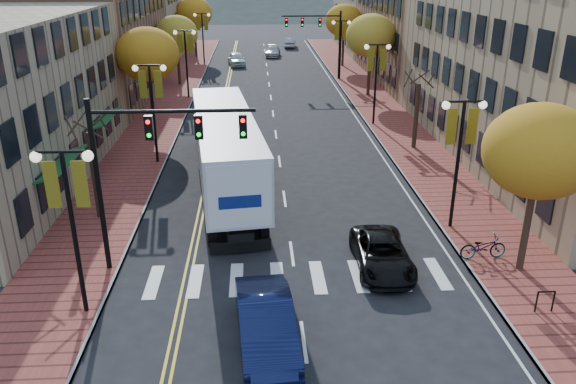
{
  "coord_description": "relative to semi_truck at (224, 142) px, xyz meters",
  "views": [
    {
      "loc": [
        -1.39,
        -17.05,
        11.46
      ],
      "look_at": [
        -0.07,
        5.56,
        2.2
      ],
      "focal_mm": 35.0,
      "sensor_mm": 36.0,
      "label": 1
    }
  ],
  "objects": [
    {
      "name": "car_far_white",
      "position": [
        -0.44,
        39.55,
        -1.74
      ],
      "size": [
        2.46,
        4.81,
        1.57
      ],
      "primitive_type": "imported",
      "rotation": [
        0.0,
        0.0,
        0.14
      ],
      "color": "silver",
      "rests_on": "ground"
    },
    {
      "name": "tree_right_a",
      "position": [
        12.16,
        -10.07,
        2.53
      ],
      "size": [
        4.16,
        4.16,
        6.69
      ],
      "color": "#382619",
      "rests_on": "sidewalk_right"
    },
    {
      "name": "black_suv",
      "position": [
        6.7,
        -9.46,
        -1.89
      ],
      "size": [
        2.21,
        4.63,
        1.28
      ],
      "primitive_type": "imported",
      "rotation": [
        0.0,
        0.0,
        -0.02
      ],
      "color": "black",
      "rests_on": "ground"
    },
    {
      "name": "tree_right_d",
      "position": [
        12.16,
        37.93,
        2.76
      ],
      "size": [
        4.35,
        4.35,
        7.0
      ],
      "color": "#382619",
      "rests_on": "sidewalk_right"
    },
    {
      "name": "car_far_oncoming",
      "position": [
        6.96,
        54.73,
        -1.83
      ],
      "size": [
        1.9,
        4.38,
        1.4
      ],
      "primitive_type": "imported",
      "rotation": [
        0.0,
        0.0,
        3.04
      ],
      "color": "#97979E",
      "rests_on": "ground"
    },
    {
      "name": "lamp_left_b",
      "position": [
        -4.34,
        3.93,
        1.77
      ],
      "size": [
        1.96,
        0.36,
        6.05
      ],
      "color": "black",
      "rests_on": "ground"
    },
    {
      "name": "lamp_left_d",
      "position": [
        -4.34,
        39.93,
        1.77
      ],
      "size": [
        1.96,
        0.36,
        6.05
      ],
      "color": "black",
      "rests_on": "ground"
    },
    {
      "name": "building_right_mid",
      "position": [
        21.66,
        29.93,
        2.47
      ],
      "size": [
        15.0,
        24.0,
        10.0
      ],
      "primitive_type": "cube",
      "color": "brown",
      "rests_on": "ground"
    },
    {
      "name": "tree_left_c",
      "position": [
        -5.84,
        27.93,
        2.53
      ],
      "size": [
        4.16,
        4.16,
        6.69
      ],
      "color": "#382619",
      "rests_on": "sidewalk_left"
    },
    {
      "name": "ground",
      "position": [
        3.16,
        -12.07,
        -2.53
      ],
      "size": [
        200.0,
        200.0,
        0.0
      ],
      "primitive_type": "plane",
      "color": "black",
      "rests_on": "ground"
    },
    {
      "name": "sidewalk_left",
      "position": [
        -5.84,
        20.43,
        -2.45
      ],
      "size": [
        4.0,
        85.0,
        0.15
      ],
      "primitive_type": "cube",
      "color": "brown",
      "rests_on": "ground"
    },
    {
      "name": "building_right_far",
      "position": [
        21.66,
        51.93,
        2.97
      ],
      "size": [
        15.0,
        20.0,
        11.0
      ],
      "primitive_type": "cube",
      "color": "#9E8966",
      "rests_on": "ground"
    },
    {
      "name": "navy_sedan",
      "position": [
        1.94,
        -14.19,
        -1.71
      ],
      "size": [
        2.14,
        5.11,
        1.64
      ],
      "primitive_type": "imported",
      "rotation": [
        0.0,
        0.0,
        0.08
      ],
      "color": "#0D1334",
      "rests_on": "ground"
    },
    {
      "name": "tree_left_d",
      "position": [
        -5.84,
        45.93,
        3.08
      ],
      "size": [
        4.61,
        4.61,
        7.42
      ],
      "color": "#382619",
      "rests_on": "sidewalk_left"
    },
    {
      "name": "tree_right_c",
      "position": [
        12.16,
        21.93,
        2.92
      ],
      "size": [
        4.48,
        4.48,
        7.21
      ],
      "color": "#382619",
      "rests_on": "sidewalk_right"
    },
    {
      "name": "traffic_mast_far",
      "position": [
        8.64,
        29.93,
        2.4
      ],
      "size": [
        6.1,
        0.34,
        7.0
      ],
      "color": "black",
      "rests_on": "ground"
    },
    {
      "name": "car_far_silver",
      "position": [
        4.16,
        46.41,
        -1.87
      ],
      "size": [
        2.27,
        4.69,
        1.32
      ],
      "primitive_type": "imported",
      "rotation": [
        0.0,
        0.0,
        -0.1
      ],
      "color": "#9E9FA5",
      "rests_on": "ground"
    },
    {
      "name": "lamp_left_a",
      "position": [
        -4.34,
        -12.07,
        1.77
      ],
      "size": [
        1.96,
        0.36,
        6.05
      ],
      "color": "black",
      "rests_on": "ground"
    },
    {
      "name": "lamp_right_b",
      "position": [
        10.66,
        11.93,
        1.77
      ],
      "size": [
        1.96,
        0.36,
        6.05
      ],
      "color": "black",
      "rests_on": "ground"
    },
    {
      "name": "semi_truck",
      "position": [
        0.0,
        0.0,
        0.0
      ],
      "size": [
        4.88,
        17.5,
        4.32
      ],
      "rotation": [
        0.0,
        0.0,
        0.12
      ],
      "color": "black",
      "rests_on": "ground"
    },
    {
      "name": "bicycle",
      "position": [
        10.96,
        -9.17,
        -1.87
      ],
      "size": [
        1.98,
        0.81,
        1.02
      ],
      "primitive_type": "imported",
      "rotation": [
        0.0,
        0.0,
        1.64
      ],
      "color": "gray",
      "rests_on": "sidewalk_right"
    },
    {
      "name": "lamp_left_c",
      "position": [
        -4.34,
        21.93,
        1.77
      ],
      "size": [
        1.96,
        0.36,
        6.05
      ],
      "color": "black",
      "rests_on": "ground"
    },
    {
      "name": "building_left_mid",
      "position": [
        -13.84,
        23.93,
        2.97
      ],
      "size": [
        12.0,
        24.0,
        11.0
      ],
      "primitive_type": "cube",
      "color": "brown",
      "rests_on": "ground"
    },
    {
      "name": "tree_left_b",
      "position": [
        -5.84,
        11.93,
        2.92
      ],
      "size": [
        4.48,
        4.48,
        7.21
      ],
      "color": "#382619",
      "rests_on": "sidewalk_left"
    },
    {
      "name": "building_left_far",
      "position": [
        -13.84,
        48.93,
        2.22
      ],
      "size": [
        12.0,
        26.0,
        9.5
      ],
      "primitive_type": "cube",
      "color": "#9E8966",
      "rests_on": "ground"
    },
    {
      "name": "sidewalk_right",
      "position": [
        12.16,
        20.43,
        -2.45
      ],
      "size": [
        4.0,
        85.0,
        0.15
      ],
      "primitive_type": "cube",
      "color": "brown",
      "rests_on": "ground"
    },
    {
      "name": "lamp_right_a",
      "position": [
        10.66,
        -6.07,
        1.77
      ],
      "size": [
        1.96,
        0.36,
        6.05
      ],
      "color": "black",
      "rests_on": "ground"
    },
    {
      "name": "lamp_right_c",
      "position": [
        10.66,
        29.93,
        1.77
      ],
      "size": [
        1.96,
        0.36,
        6.05
      ],
      "color": "black",
      "rests_on": "ground"
    },
    {
      "name": "tree_right_b",
      "position": [
        12.16,
        5.93,
        -0.28
      ],
      "size": [
        0.28,
        0.28,
        4.2
      ],
      "color": "#382619",
      "rests_on": "sidewalk_right"
    },
    {
      "name": "traffic_mast_near",
      "position": [
        -2.31,
        -9.07,
        2.4
      ],
      "size": [
        6.1,
        0.35,
        7.0
      ],
      "color": "black",
      "rests_on": "ground"
    },
    {
      "name": "tree_left_a",
      "position": [
        -5.84,
        -4.07,
        -0.28
      ],
      "size": [
        0.28,
        0.28,
        4.2
      ],
      "color": "#382619",
      "rests_on": "sidewalk_left"
    }
  ]
}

